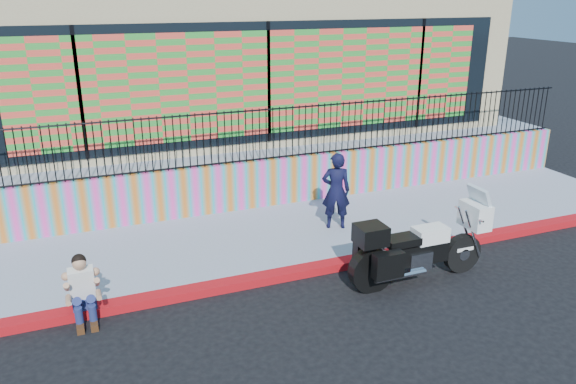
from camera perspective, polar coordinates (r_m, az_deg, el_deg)
ground at (r=10.68m, az=5.75°, el=-7.56°), size 90.00×90.00×0.00m
red_curb at (r=10.65m, az=5.77°, el=-7.20°), size 16.00×0.30×0.15m
sidewalk at (r=11.99m, az=2.17°, el=-3.93°), size 16.00×3.00×0.15m
mural_wall at (r=13.15m, az=-0.59°, el=1.16°), size 16.00×0.20×1.10m
metal_fence at (r=12.83m, az=-0.61°, el=6.04°), size 15.80×0.04×1.20m
elevated_platform at (r=17.84m, az=-6.52°, el=5.74°), size 16.00×10.00×1.25m
storefront_building at (r=17.20m, az=-6.66°, el=14.10°), size 14.00×8.06×4.00m
police_motorcycle at (r=10.10m, az=12.98°, el=-5.36°), size 2.61×0.86×1.63m
police_officer at (r=11.71m, az=4.90°, el=0.13°), size 0.70×0.58×1.64m
seated_man at (r=9.34m, az=-20.07°, el=-9.86°), size 0.54×0.71×1.06m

